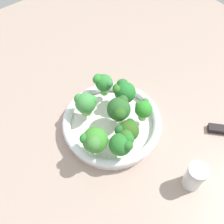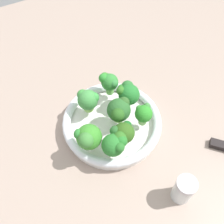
{
  "view_description": "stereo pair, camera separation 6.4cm",
  "coord_description": "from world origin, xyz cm",
  "px_view_note": "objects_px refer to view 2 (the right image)",
  "views": [
    {
      "loc": [
        -25.84,
        -31.58,
        59.33
      ],
      "look_at": [
        -3.05,
        -2.46,
        6.93
      ],
      "focal_mm": 42.54,
      "sensor_mm": 36.0,
      "label": 1
    },
    {
      "loc": [
        -20.47,
        -35.08,
        59.33
      ],
      "look_at": [
        -3.05,
        -2.46,
        6.93
      ],
      "focal_mm": 42.54,
      "sensor_mm": 36.0,
      "label": 2
    }
  ],
  "objects_px": {
    "broccoli_floret_4": "(124,133)",
    "broccoli_floret_7": "(109,82)",
    "broccoli_floret_0": "(119,110)",
    "bowl": "(112,123)",
    "broccoli_floret_2": "(88,138)",
    "pepper_shaker": "(184,190)",
    "broccoli_floret_1": "(144,114)",
    "broccoli_floret_6": "(115,144)",
    "broccoli_floret_5": "(88,100)",
    "broccoli_floret_3": "(127,93)"
  },
  "relations": [
    {
      "from": "broccoli_floret_4",
      "to": "broccoli_floret_7",
      "type": "relative_size",
      "value": 0.93
    },
    {
      "from": "broccoli_floret_0",
      "to": "broccoli_floret_4",
      "type": "bearing_deg",
      "value": -108.69
    },
    {
      "from": "bowl",
      "to": "broccoli_floret_2",
      "type": "bearing_deg",
      "value": -152.57
    },
    {
      "from": "broccoli_floret_4",
      "to": "pepper_shaker",
      "type": "height_order",
      "value": "broccoli_floret_4"
    },
    {
      "from": "broccoli_floret_1",
      "to": "broccoli_floret_6",
      "type": "xyz_separation_m",
      "value": [
        -0.1,
        -0.04,
        0.0
      ]
    },
    {
      "from": "broccoli_floret_0",
      "to": "broccoli_floret_2",
      "type": "distance_m",
      "value": 0.1
    },
    {
      "from": "bowl",
      "to": "pepper_shaker",
      "type": "height_order",
      "value": "pepper_shaker"
    },
    {
      "from": "broccoli_floret_4",
      "to": "broccoli_floret_5",
      "type": "relative_size",
      "value": 0.98
    },
    {
      "from": "broccoli_floret_2",
      "to": "pepper_shaker",
      "type": "bearing_deg",
      "value": -54.72
    },
    {
      "from": "broccoli_floret_2",
      "to": "broccoli_floret_3",
      "type": "xyz_separation_m",
      "value": [
        0.14,
        0.07,
        -0.01
      ]
    },
    {
      "from": "bowl",
      "to": "broccoli_floret_3",
      "type": "xyz_separation_m",
      "value": [
        0.06,
        0.03,
        0.06
      ]
    },
    {
      "from": "bowl",
      "to": "broccoli_floret_0",
      "type": "bearing_deg",
      "value": -37.46
    },
    {
      "from": "pepper_shaker",
      "to": "bowl",
      "type": "bearing_deg",
      "value": 102.07
    },
    {
      "from": "broccoli_floret_1",
      "to": "broccoli_floret_4",
      "type": "xyz_separation_m",
      "value": [
        -0.07,
        -0.02,
        -0.0
      ]
    },
    {
      "from": "broccoli_floret_6",
      "to": "broccoli_floret_7",
      "type": "bearing_deg",
      "value": 66.52
    },
    {
      "from": "broccoli_floret_0",
      "to": "broccoli_floret_3",
      "type": "distance_m",
      "value": 0.06
    },
    {
      "from": "broccoli_floret_0",
      "to": "broccoli_floret_5",
      "type": "bearing_deg",
      "value": 126.44
    },
    {
      "from": "broccoli_floret_4",
      "to": "broccoli_floret_6",
      "type": "xyz_separation_m",
      "value": [
        -0.03,
        -0.02,
        0.0
      ]
    },
    {
      "from": "broccoli_floret_4",
      "to": "pepper_shaker",
      "type": "distance_m",
      "value": 0.18
    },
    {
      "from": "bowl",
      "to": "broccoli_floret_4",
      "type": "xyz_separation_m",
      "value": [
        -0.01,
        -0.07,
        0.05
      ]
    },
    {
      "from": "broccoli_floret_0",
      "to": "broccoli_floret_5",
      "type": "xyz_separation_m",
      "value": [
        -0.05,
        0.07,
        -0.01
      ]
    },
    {
      "from": "bowl",
      "to": "broccoli_floret_4",
      "type": "bearing_deg",
      "value": -94.78
    },
    {
      "from": "bowl",
      "to": "broccoli_floret_5",
      "type": "height_order",
      "value": "broccoli_floret_5"
    },
    {
      "from": "broccoli_floret_1",
      "to": "broccoli_floret_3",
      "type": "distance_m",
      "value": 0.07
    },
    {
      "from": "broccoli_floret_6",
      "to": "bowl",
      "type": "bearing_deg",
      "value": 66.12
    },
    {
      "from": "bowl",
      "to": "broccoli_floret_1",
      "type": "relative_size",
      "value": 4.29
    },
    {
      "from": "broccoli_floret_6",
      "to": "broccoli_floret_0",
      "type": "bearing_deg",
      "value": 55.62
    },
    {
      "from": "broccoli_floret_0",
      "to": "broccoli_floret_6",
      "type": "height_order",
      "value": "broccoli_floret_0"
    },
    {
      "from": "broccoli_floret_3",
      "to": "broccoli_floret_5",
      "type": "distance_m",
      "value": 0.1
    },
    {
      "from": "broccoli_floret_7",
      "to": "broccoli_floret_4",
      "type": "bearing_deg",
      "value": -105.18
    },
    {
      "from": "broccoli_floret_2",
      "to": "broccoli_floret_5",
      "type": "xyz_separation_m",
      "value": [
        0.05,
        0.1,
        -0.01
      ]
    },
    {
      "from": "bowl",
      "to": "broccoli_floret_1",
      "type": "distance_m",
      "value": 0.09
    },
    {
      "from": "broccoli_floret_3",
      "to": "broccoli_floret_0",
      "type": "bearing_deg",
      "value": -138.79
    },
    {
      "from": "bowl",
      "to": "pepper_shaker",
      "type": "relative_size",
      "value": 3.34
    },
    {
      "from": "broccoli_floret_1",
      "to": "broccoli_floret_2",
      "type": "distance_m",
      "value": 0.15
    },
    {
      "from": "broccoli_floret_5",
      "to": "pepper_shaker",
      "type": "bearing_deg",
      "value": -73.36
    },
    {
      "from": "broccoli_floret_1",
      "to": "pepper_shaker",
      "type": "distance_m",
      "value": 0.19
    },
    {
      "from": "broccoli_floret_2",
      "to": "bowl",
      "type": "bearing_deg",
      "value": 27.43
    },
    {
      "from": "bowl",
      "to": "broccoli_floret_6",
      "type": "bearing_deg",
      "value": -113.88
    },
    {
      "from": "broccoli_floret_5",
      "to": "broccoli_floret_6",
      "type": "distance_m",
      "value": 0.14
    },
    {
      "from": "pepper_shaker",
      "to": "broccoli_floret_7",
      "type": "bearing_deg",
      "value": 92.72
    },
    {
      "from": "broccoli_floret_2",
      "to": "broccoli_floret_3",
      "type": "relative_size",
      "value": 1.17
    },
    {
      "from": "broccoli_floret_0",
      "to": "broccoli_floret_1",
      "type": "xyz_separation_m",
      "value": [
        0.05,
        -0.03,
        -0.0
      ]
    },
    {
      "from": "broccoli_floret_1",
      "to": "broccoli_floret_2",
      "type": "bearing_deg",
      "value": 179.93
    },
    {
      "from": "broccoli_floret_4",
      "to": "bowl",
      "type": "bearing_deg",
      "value": 85.22
    },
    {
      "from": "broccoli_floret_5",
      "to": "broccoli_floret_3",
      "type": "bearing_deg",
      "value": -15.35
    },
    {
      "from": "bowl",
      "to": "broccoli_floret_0",
      "type": "xyz_separation_m",
      "value": [
        0.01,
        -0.01,
        0.06
      ]
    },
    {
      "from": "broccoli_floret_1",
      "to": "broccoli_floret_4",
      "type": "relative_size",
      "value": 0.97
    },
    {
      "from": "broccoli_floret_1",
      "to": "broccoli_floret_0",
      "type": "bearing_deg",
      "value": 145.74
    },
    {
      "from": "broccoli_floret_1",
      "to": "broccoli_floret_3",
      "type": "relative_size",
      "value": 0.96
    }
  ]
}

